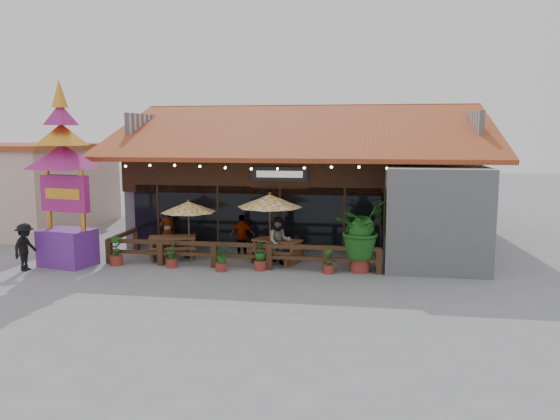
% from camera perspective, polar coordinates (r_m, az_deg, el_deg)
% --- Properties ---
extents(ground, '(100.00, 100.00, 0.00)m').
position_cam_1_polar(ground, '(19.72, 0.57, -5.94)').
color(ground, gray).
rests_on(ground, ground).
extents(restaurant_building, '(15.50, 14.73, 6.09)m').
position_cam_1_polar(restaurant_building, '(25.79, 3.36, 2.33)').
color(restaurant_building, '#B5B5BA').
rests_on(restaurant_building, ground).
extents(patio_railing, '(10.00, 2.60, 0.92)m').
position_cam_1_polar(patio_railing, '(19.78, -6.02, -4.11)').
color(patio_railing, '#462B19').
rests_on(patio_railing, ground).
extents(neighbor_building, '(8.40, 8.40, 4.22)m').
position_cam_1_polar(neighbor_building, '(30.77, -26.36, 2.30)').
color(neighbor_building, beige).
rests_on(neighbor_building, ground).
extents(umbrella_left, '(2.67, 2.67, 2.26)m').
position_cam_1_polar(umbrella_left, '(21.04, -9.56, 0.31)').
color(umbrella_left, brown).
rests_on(umbrella_left, ground).
extents(umbrella_right, '(2.57, 2.57, 2.60)m').
position_cam_1_polar(umbrella_right, '(20.17, -1.06, 0.94)').
color(umbrella_right, brown).
rests_on(umbrella_right, ground).
extents(picnic_table_left, '(2.14, 1.98, 0.84)m').
position_cam_1_polar(picnic_table_left, '(21.35, -11.17, -3.45)').
color(picnic_table_left, brown).
rests_on(picnic_table_left, ground).
extents(picnic_table_right, '(2.16, 2.01, 0.85)m').
position_cam_1_polar(picnic_table_right, '(20.33, -0.29, -3.86)').
color(picnic_table_right, brown).
rests_on(picnic_table_right, ground).
extents(thai_sign_tower, '(3.13, 3.13, 7.12)m').
position_cam_1_polar(thai_sign_tower, '(20.83, -21.73, 4.72)').
color(thai_sign_tower, '#692998').
rests_on(thai_sign_tower, ground).
extents(tropical_plant, '(2.33, 2.41, 2.55)m').
position_cam_1_polar(tropical_plant, '(18.92, 8.42, -2.10)').
color(tropical_plant, maroon).
rests_on(tropical_plant, ground).
extents(diner_a, '(0.78, 0.74, 1.79)m').
position_cam_1_polar(diner_a, '(22.09, -11.66, -2.21)').
color(diner_a, '#382211').
rests_on(diner_a, ground).
extents(diner_b, '(1.00, 0.86, 1.77)m').
position_cam_1_polar(diner_b, '(19.75, -0.08, -3.29)').
color(diner_b, '#382211').
rests_on(diner_b, ground).
extents(diner_c, '(1.01, 0.52, 1.65)m').
position_cam_1_polar(diner_c, '(21.19, -3.96, -2.70)').
color(diner_c, '#382211').
rests_on(diner_c, ground).
extents(pedestrian, '(0.66, 1.10, 1.67)m').
position_cam_1_polar(pedestrian, '(20.95, -25.08, -3.53)').
color(pedestrian, black).
rests_on(pedestrian, ground).
extents(planter_a, '(0.47, 0.46, 1.12)m').
position_cam_1_polar(planter_a, '(20.71, -16.75, -4.27)').
color(planter_a, maroon).
rests_on(planter_a, ground).
extents(planter_b, '(0.39, 0.39, 0.94)m').
position_cam_1_polar(planter_b, '(19.90, -11.26, -4.70)').
color(planter_b, maroon).
rests_on(planter_b, ground).
extents(planter_c, '(0.73, 0.74, 0.93)m').
position_cam_1_polar(planter_c, '(19.08, -6.20, -4.85)').
color(planter_c, maroon).
rests_on(planter_c, ground).
extents(planter_d, '(0.56, 0.56, 1.05)m').
position_cam_1_polar(planter_d, '(19.12, -2.09, -4.83)').
color(planter_d, maroon).
rests_on(planter_d, ground).
extents(planter_e, '(0.37, 0.38, 0.89)m').
position_cam_1_polar(planter_e, '(18.76, 5.11, -5.52)').
color(planter_e, maroon).
rests_on(planter_e, ground).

